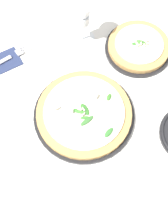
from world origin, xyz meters
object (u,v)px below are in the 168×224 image
Objects in this scene: pizza_arugula_main at (84,114)px; fork at (4,60)px; wine_glass at (83,15)px; pizza_personal_side at (138,47)px.

pizza_arugula_main reaches higher than fork.
pizza_arugula_main is 1.79× the size of wine_glass.
pizza_personal_side is 0.45m from fork.
fork is at bearing -178.21° from wine_glass.
pizza_arugula_main and pizza_personal_side have the same top height.
pizza_personal_side reaches higher than fork.
pizza_personal_side is 0.22m from wine_glass.
fork is (-0.19, 0.27, -0.01)m from pizza_arugula_main.
wine_glass is 0.30m from fork.
pizza_arugula_main is at bearing -107.02° from wine_glass.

